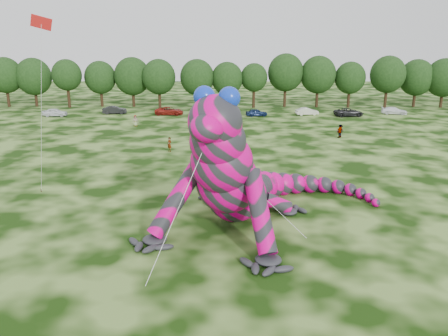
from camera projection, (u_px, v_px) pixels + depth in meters
name	position (u px, v px, depth m)	size (l,w,h in m)	color
ground	(282.00, 218.00, 32.07)	(240.00, 240.00, 0.00)	#16330A
inflatable_gecko	(242.00, 151.00, 31.09)	(16.86, 20.02, 10.01)	#D10075
flying_kite	(41.00, 36.00, 31.36)	(3.76, 3.59, 14.70)	red
tree_1	(6.00, 82.00, 86.96)	(6.74, 6.07, 9.81)	black
tree_2	(34.00, 82.00, 87.61)	(7.04, 6.34, 9.64)	black
tree_3	(67.00, 84.00, 85.95)	(5.81, 5.23, 9.44)	black
tree_4	(101.00, 84.00, 87.53)	(6.22, 5.60, 9.06)	black
tree_5	(133.00, 82.00, 87.10)	(7.16, 6.44, 9.80)	black
tree_6	(159.00, 84.00, 85.41)	(6.52, 5.86, 9.49)	black
tree_7	(197.00, 84.00, 85.46)	(6.68, 6.01, 9.48)	black
tree_8	(227.00, 85.00, 85.65)	(6.14, 5.53, 8.94)	black
tree_9	(254.00, 86.00, 85.99)	(5.27, 4.74, 8.68)	black
tree_10	(285.00, 80.00, 86.86)	(7.09, 6.38, 10.50)	black
tree_11	(318.00, 82.00, 86.50)	(7.01, 6.31, 10.07)	black
tree_12	(350.00, 85.00, 86.16)	(5.99, 5.39, 8.97)	black
tree_13	(387.00, 82.00, 85.34)	(6.83, 6.15, 10.13)	black
tree_14	(416.00, 83.00, 86.92)	(6.82, 6.14, 9.40)	black
tree_15	(444.00, 83.00, 85.93)	(7.17, 6.45, 9.63)	black
car_0	(55.00, 112.00, 76.51)	(1.68, 4.18, 1.42)	white
car_1	(115.00, 110.00, 79.12)	(1.50, 4.31, 1.42)	black
car_2	(169.00, 111.00, 78.01)	(2.36, 5.12, 1.42)	maroon
car_3	(228.00, 110.00, 79.10)	(1.88, 4.62, 1.34)	#ADB3B7
car_4	(257.00, 113.00, 76.72)	(1.52, 3.77, 1.29)	#14244E
car_5	(307.00, 111.00, 77.84)	(1.41, 4.04, 1.33)	silver
car_6	(349.00, 112.00, 76.56)	(2.36, 5.12, 1.42)	#232325
car_7	(394.00, 111.00, 78.75)	(1.82, 4.47, 1.30)	white
spectator_1	(239.00, 141.00, 53.63)	(0.80, 0.62, 1.64)	gray
spectator_4	(135.00, 121.00, 67.48)	(0.82, 0.54, 1.68)	gray
spectator_0	(169.00, 144.00, 51.50)	(0.63, 0.42, 1.74)	gray
spectator_3	(340.00, 131.00, 59.06)	(1.03, 0.43, 1.75)	gray
spectator_2	(340.00, 131.00, 59.61)	(1.10, 0.63, 1.71)	gray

